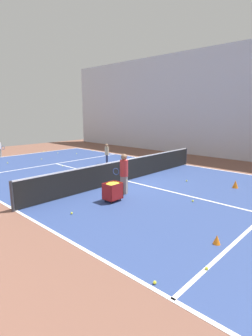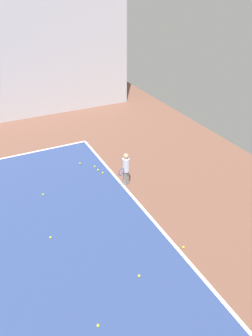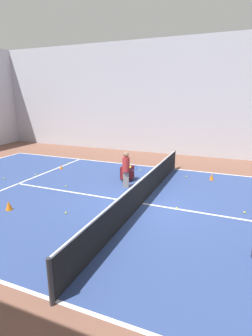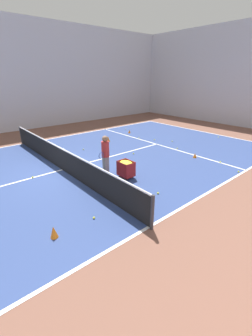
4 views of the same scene
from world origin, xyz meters
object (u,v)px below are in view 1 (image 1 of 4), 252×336
Objects in this scene: training_cone_0 at (217,240)px; coach_at_net at (124,171)px; ball_cart at (113,188)px; child_midcourt at (107,152)px; training_cone_1 at (23,186)px; tennis_net at (126,170)px.

coach_at_net is at bearing -107.06° from training_cone_0.
coach_at_net is 1.09m from ball_cart.
coach_at_net is 6.40m from child_midcourt.
child_midcourt is at bearing -165.53° from training_cone_1.
training_cone_0 is (2.93, 5.91, -0.43)m from tennis_net.
training_cone_0 is at bearing 83.82° from ball_cart.
coach_at_net is 4.82× the size of training_cone_1.
coach_at_net is at bearing 126.18° from training_cone_1.
ball_cart is at bearing -96.18° from training_cone_0.
ball_cart is at bearing -2.92° from child_midcourt.
coach_at_net is 4.87m from training_cone_0.
coach_at_net is (1.53, 1.32, 0.39)m from tennis_net.
child_midcourt reaches higher than training_cone_1.
training_cone_0 is 8.17m from training_cone_1.
tennis_net is 8.57× the size of child_midcourt.
training_cone_1 is at bearing -67.16° from ball_cart.
coach_at_net is 2.26× the size of ball_cart.
tennis_net is 6.78× the size of coach_at_net.
coach_at_net is 1.26× the size of child_midcourt.
tennis_net is at bearing -116.41° from training_cone_0.
training_cone_0 is at bearing 63.59° from tennis_net.
ball_cart is (2.47, 1.65, -0.04)m from tennis_net.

